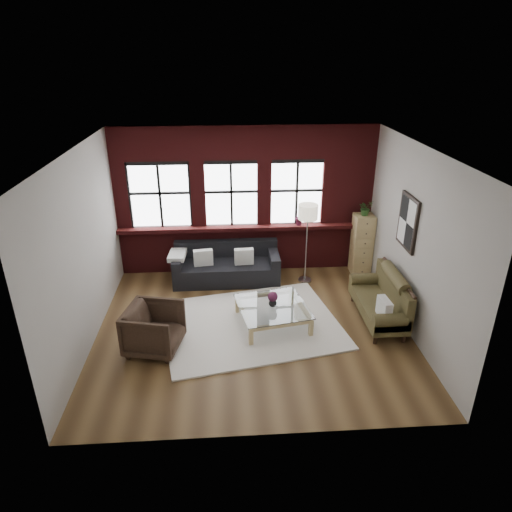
{
  "coord_description": "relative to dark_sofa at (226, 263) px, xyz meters",
  "views": [
    {
      "loc": [
        -0.42,
        -6.92,
        4.6
      ],
      "look_at": [
        0.1,
        0.6,
        1.15
      ],
      "focal_mm": 32.0,
      "sensor_mm": 36.0,
      "label": 1
    }
  ],
  "objects": [
    {
      "name": "window_left",
      "position": [
        -1.35,
        0.55,
        1.34
      ],
      "size": [
        1.38,
        0.1,
        1.5
      ],
      "primitive_type": null,
      "color": "black",
      "rests_on": "brick_backwall"
    },
    {
      "name": "wall_right",
      "position": [
        3.2,
        -1.9,
        1.19
      ],
      "size": [
        0.0,
        5.0,
        5.0
      ],
      "primitive_type": "plane",
      "rotation": [
        1.57,
        0.0,
        -1.57
      ],
      "color": "#A6A29B",
      "rests_on": "ground"
    },
    {
      "name": "dark_sofa",
      "position": [
        0.0,
        0.0,
        0.0
      ],
      "size": [
        2.24,
        0.91,
        0.81
      ],
      "primitive_type": null,
      "color": "black",
      "rests_on": "floor"
    },
    {
      "name": "window_right",
      "position": [
        1.55,
        0.55,
        1.34
      ],
      "size": [
        1.38,
        0.1,
        1.5
      ],
      "primitive_type": null,
      "color": "black",
      "rests_on": "brick_backwall"
    },
    {
      "name": "potted_plant_top",
      "position": [
        2.98,
        0.19,
        1.11
      ],
      "size": [
        0.37,
        0.35,
        0.33
      ],
      "primitive_type": "imported",
      "rotation": [
        0.0,
        0.0,
        0.38
      ],
      "color": "#2D5923",
      "rests_on": "drawer_chest"
    },
    {
      "name": "floor",
      "position": [
        0.45,
        -1.9,
        -0.41
      ],
      "size": [
        5.5,
        5.5,
        0.0
      ],
      "primitive_type": "plane",
      "color": "#4F361D",
      "rests_on": "ground"
    },
    {
      "name": "vintage_settee",
      "position": [
        2.75,
        -1.79,
        0.04
      ],
      "size": [
        0.75,
        1.69,
        0.9
      ],
      "primitive_type": null,
      "color": "#453E20",
      "rests_on": "floor"
    },
    {
      "name": "wall_front",
      "position": [
        0.45,
        -4.4,
        1.19
      ],
      "size": [
        5.5,
        0.0,
        5.5
      ],
      "primitive_type": "plane",
      "rotation": [
        -1.57,
        0.0,
        0.0
      ],
      "color": "#A6A29B",
      "rests_on": "ground"
    },
    {
      "name": "pillow_b",
      "position": [
        0.37,
        -0.1,
        0.19
      ],
      "size": [
        0.41,
        0.16,
        0.34
      ],
      "primitive_type": "cube",
      "rotation": [
        0.0,
        0.0,
        0.05
      ],
      "color": "silver",
      "rests_on": "dark_sofa"
    },
    {
      "name": "shag_rug",
      "position": [
        0.42,
        -1.8,
        -0.39
      ],
      "size": [
        3.51,
        2.98,
        0.03
      ],
      "primitive_type": "cube",
      "rotation": [
        0.0,
        0.0,
        0.19
      ],
      "color": "silver",
      "rests_on": "floor"
    },
    {
      "name": "floor_lamp",
      "position": [
        1.69,
        -0.14,
        0.53
      ],
      "size": [
        0.4,
        0.4,
        1.87
      ],
      "primitive_type": null,
      "color": "#A5A5A8",
      "rests_on": "floor"
    },
    {
      "name": "sill_plant",
      "position": [
        1.62,
        0.42,
        0.86
      ],
      "size": [
        0.24,
        0.21,
        0.37
      ],
      "primitive_type": "imported",
      "rotation": [
        0.0,
        0.0,
        0.27
      ],
      "color": "#5C1F3F",
      "rests_on": "sill_ledge"
    },
    {
      "name": "drawer_chest",
      "position": [
        2.98,
        0.19,
        0.27
      ],
      "size": [
        0.42,
        0.42,
        1.35
      ],
      "primitive_type": "cube",
      "color": "tan",
      "rests_on": "floor"
    },
    {
      "name": "brick_backwall",
      "position": [
        0.45,
        0.54,
        1.19
      ],
      "size": [
        5.5,
        0.12,
        3.2
      ],
      "primitive_type": null,
      "color": "#4E1214",
      "rests_on": "floor"
    },
    {
      "name": "flowers",
      "position": [
        0.81,
        -1.81,
        0.17
      ],
      "size": [
        0.18,
        0.18,
        0.18
      ],
      "primitive_type": "sphere",
      "color": "#5C1F3F",
      "rests_on": "vase"
    },
    {
      "name": "wall_poster",
      "position": [
        3.17,
        -1.6,
        1.44
      ],
      "size": [
        0.05,
        0.74,
        0.94
      ],
      "primitive_type": null,
      "color": "black",
      "rests_on": "wall_right"
    },
    {
      "name": "armchair",
      "position": [
        -1.21,
        -2.41,
        -0.01
      ],
      "size": [
        1.03,
        1.02,
        0.79
      ],
      "primitive_type": "imported",
      "rotation": [
        0.0,
        0.0,
        1.35
      ],
      "color": "black",
      "rests_on": "floor"
    },
    {
      "name": "coffee_table",
      "position": [
        0.81,
        -1.81,
        -0.22
      ],
      "size": [
        1.39,
        1.39,
        0.4
      ],
      "primitive_type": null,
      "rotation": [
        0.0,
        0.0,
        0.19
      ],
      "color": "tan",
      "rests_on": "shag_rug"
    },
    {
      "name": "ceiling",
      "position": [
        0.45,
        -1.9,
        2.79
      ],
      "size": [
        5.5,
        5.5,
        0.0
      ],
      "primitive_type": "plane",
      "rotation": [
        3.14,
        0.0,
        0.0
      ],
      "color": "white",
      "rests_on": "ground"
    },
    {
      "name": "window_mid",
      "position": [
        0.15,
        0.55,
        1.34
      ],
      "size": [
        1.38,
        0.1,
        1.5
      ],
      "primitive_type": null,
      "color": "black",
      "rests_on": "brick_backwall"
    },
    {
      "name": "vase",
      "position": [
        0.81,
        -1.81,
        0.06
      ],
      "size": [
        0.18,
        0.18,
        0.16
      ],
      "primitive_type": "imported",
      "rotation": [
        0.0,
        0.0,
        -0.21
      ],
      "color": "#B2B2B2",
      "rests_on": "coffee_table"
    },
    {
      "name": "wall_back",
      "position": [
        0.45,
        0.6,
        1.19
      ],
      "size": [
        5.5,
        0.0,
        5.5
      ],
      "primitive_type": "plane",
      "rotation": [
        1.57,
        0.0,
        0.0
      ],
      "color": "#A6A29B",
      "rests_on": "ground"
    },
    {
      "name": "sill_ledge",
      "position": [
        0.45,
        0.45,
        0.63
      ],
      "size": [
        5.5,
        0.3,
        0.08
      ],
      "primitive_type": "cube",
      "color": "#4E1214",
      "rests_on": "brick_backwall"
    },
    {
      "name": "wall_left",
      "position": [
        -2.3,
        -1.9,
        1.19
      ],
      "size": [
        0.0,
        5.0,
        5.0
      ],
      "primitive_type": "plane",
      "rotation": [
        1.57,
        0.0,
        1.57
      ],
      "color": "#A6A29B",
      "rests_on": "ground"
    },
    {
      "name": "pillow_settee",
      "position": [
        2.67,
        -2.31,
        0.16
      ],
      "size": [
        0.17,
        0.39,
        0.34
      ],
      "primitive_type": "cube",
      "rotation": [
        0.0,
        0.0,
        0.07
      ],
      "color": "silver",
      "rests_on": "vintage_settee"
    },
    {
      "name": "pillow_a",
      "position": [
        -0.48,
        -0.1,
        0.19
      ],
      "size": [
        0.42,
        0.19,
        0.34
      ],
      "primitive_type": "cube",
      "rotation": [
        0.0,
        0.0,
        0.14
      ],
      "color": "silver",
      "rests_on": "dark_sofa"
    }
  ]
}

